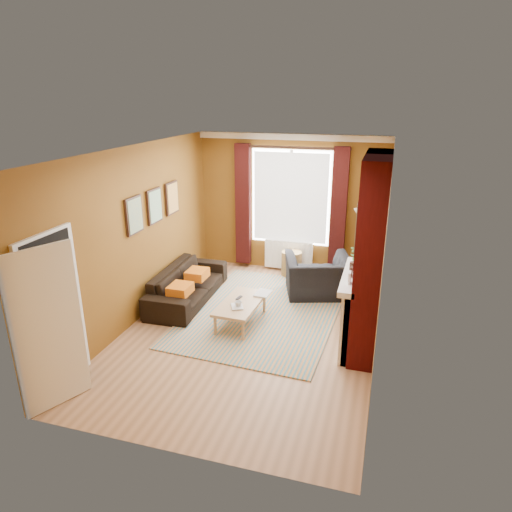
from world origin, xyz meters
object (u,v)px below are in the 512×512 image
Objects in this scene: sofa at (188,284)px; armchair at (318,276)px; wicker_stool at (291,264)px; coffee_table at (241,304)px; floor_lamp at (358,225)px.

armchair reaches higher than sofa.
armchair is at bearing -70.10° from sofa.
armchair is at bearing -50.99° from wicker_stool.
sofa reaches higher than wicker_stool.
coffee_table is 2.90m from floor_lamp.
wicker_stool is 1.57m from floor_lamp.
armchair is 2.23× the size of wicker_stool.
armchair is 1.06m from wicker_stool.
sofa is 3.39m from floor_lamp.
floor_lamp reaches higher than coffee_table.
coffee_table is (1.20, -0.58, 0.04)m from sofa.
coffee_table is at bearing 37.80° from armchair.
sofa is at bearing 4.10° from armchair.
coffee_table is (-1.00, -1.44, -0.03)m from armchair.
floor_lamp reaches higher than wicker_stool.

